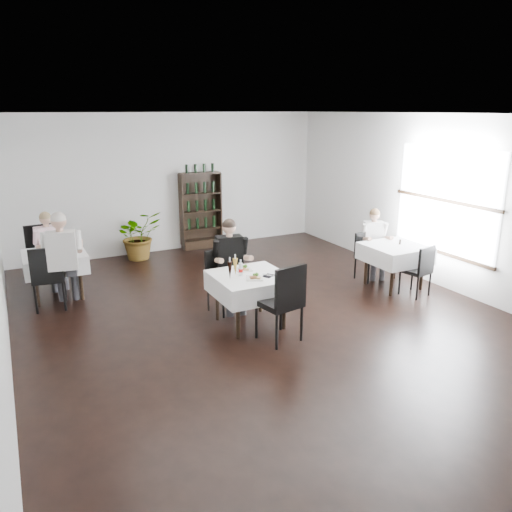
{
  "coord_description": "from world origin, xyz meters",
  "views": [
    {
      "loc": [
        -3.31,
        -6.1,
        3.07
      ],
      "look_at": [
        -0.1,
        0.2,
        0.97
      ],
      "focal_mm": 35.0,
      "sensor_mm": 36.0,
      "label": 1
    }
  ],
  "objects_px": {
    "wine_shelf": "(201,211)",
    "main_table": "(250,285)",
    "diner_main": "(231,258)",
    "potted_tree": "(139,235)"
  },
  "relations": [
    {
      "from": "wine_shelf",
      "to": "main_table",
      "type": "distance_m",
      "value": 4.41
    },
    {
      "from": "diner_main",
      "to": "potted_tree",
      "type": "bearing_deg",
      "value": 99.87
    },
    {
      "from": "wine_shelf",
      "to": "main_table",
      "type": "height_order",
      "value": "wine_shelf"
    },
    {
      "from": "wine_shelf",
      "to": "diner_main",
      "type": "xyz_separation_m",
      "value": [
        -0.9,
        -3.64,
        -0.0
      ]
    },
    {
      "from": "diner_main",
      "to": "main_table",
      "type": "bearing_deg",
      "value": -90.12
    },
    {
      "from": "wine_shelf",
      "to": "potted_tree",
      "type": "distance_m",
      "value": 1.55
    },
    {
      "from": "wine_shelf",
      "to": "diner_main",
      "type": "relative_size",
      "value": 1.2
    },
    {
      "from": "main_table",
      "to": "diner_main",
      "type": "relative_size",
      "value": 0.71
    },
    {
      "from": "wine_shelf",
      "to": "diner_main",
      "type": "bearing_deg",
      "value": -103.86
    },
    {
      "from": "main_table",
      "to": "diner_main",
      "type": "bearing_deg",
      "value": 89.88
    }
  ]
}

